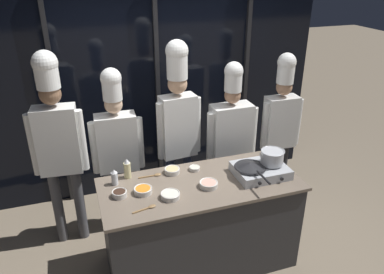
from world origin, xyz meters
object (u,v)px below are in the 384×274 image
prep_bowl_bean_sprouts (195,168)px  chef_line (178,119)px  frying_pan (250,165)px  prep_bowl_carrots (143,190)px  chef_head (57,136)px  chef_pastry (231,132)px  squeeze_bottle_oil (127,169)px  serving_spoon_slotted (154,175)px  prep_bowl_shrimp (209,184)px  portable_stove (260,170)px  prep_bowl_garlic (170,195)px  prep_bowl_soy_glaze (119,193)px  stock_pot (272,157)px  chef_sous (117,142)px  serving_spoon_solid (148,208)px  chef_apprentice (281,119)px  squeeze_bottle_clear (115,177)px  prep_bowl_ginger (172,170)px

prep_bowl_bean_sprouts → chef_line: (-0.01, 0.52, 0.31)m
frying_pan → prep_bowl_carrots: (-1.00, 0.06, -0.10)m
chef_head → chef_pastry: (1.81, -0.03, -0.21)m
squeeze_bottle_oil → prep_bowl_bean_sprouts: size_ratio=1.88×
squeeze_bottle_oil → serving_spoon_slotted: (0.24, -0.05, -0.09)m
prep_bowl_bean_sprouts → prep_bowl_shrimp: (0.02, -0.32, 0.01)m
portable_stove → prep_bowl_garlic: portable_stove is taller
frying_pan → chef_head: bearing=153.7°
prep_bowl_carrots → serving_spoon_slotted: bearing=57.2°
chef_line → prep_bowl_soy_glaze: bearing=38.6°
stock_pot → chef_sous: chef_sous is taller
prep_bowl_bean_sprouts → prep_bowl_carrots: 0.60m
squeeze_bottle_oil → prep_bowl_garlic: 0.53m
chef_line → chef_pastry: (0.60, -0.02, -0.23)m
serving_spoon_solid → chef_apprentice: (1.78, 0.96, 0.17)m
squeeze_bottle_clear → serving_spoon_slotted: (0.37, 0.03, -0.07)m
prep_bowl_garlic → chef_sous: (-0.30, 0.94, 0.11)m
serving_spoon_solid → chef_head: bearing=123.3°
prep_bowl_soy_glaze → frying_pan: bearing=-3.2°
chef_apprentice → prep_bowl_bean_sprouts: bearing=24.1°
squeeze_bottle_oil → chef_line: bearing=35.7°
chef_line → portable_stove: bearing=119.3°
squeeze_bottle_oil → prep_bowl_soy_glaze: bearing=-112.9°
prep_bowl_soy_glaze → stock_pot: bearing=-2.6°
serving_spoon_slotted → chef_head: bearing=147.6°
prep_bowl_carrots → squeeze_bottle_oil: bearing=105.5°
stock_pot → serving_spoon_solid: size_ratio=1.18×
squeeze_bottle_clear → serving_spoon_solid: squeeze_bottle_clear is taller
frying_pan → prep_bowl_garlic: (-0.79, -0.09, -0.10)m
frying_pan → prep_bowl_carrots: bearing=176.8°
squeeze_bottle_clear → serving_spoon_slotted: squeeze_bottle_clear is taller
portable_stove → prep_bowl_soy_glaze: (-1.31, 0.06, -0.02)m
stock_pot → prep_bowl_shrimp: 0.66m
squeeze_bottle_oil → chef_pastry: 1.30m
prep_bowl_shrimp → prep_bowl_garlic: 0.37m
serving_spoon_slotted → frying_pan: bearing=-19.6°
squeeze_bottle_oil → prep_bowl_soy_glaze: size_ratio=1.52×
frying_pan → chef_pastry: size_ratio=0.28×
prep_bowl_shrimp → prep_bowl_carrots: same height
prep_bowl_carrots → chef_sous: bearing=97.1°
squeeze_bottle_clear → prep_bowl_ginger: 0.54m
serving_spoon_slotted → chef_head: chef_head is taller
stock_pot → squeeze_bottle_clear: bearing=169.4°
prep_bowl_bean_sprouts → prep_bowl_garlic: bearing=-132.8°
frying_pan → stock_pot: stock_pot is taller
prep_bowl_shrimp → chef_line: size_ratio=0.08×
chef_pastry → serving_spoon_solid: bearing=39.7°
chef_pastry → prep_bowl_garlic: bearing=42.6°
chef_sous → chef_line: (0.64, -0.05, 0.19)m
squeeze_bottle_oil → chef_sous: size_ratio=0.11×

